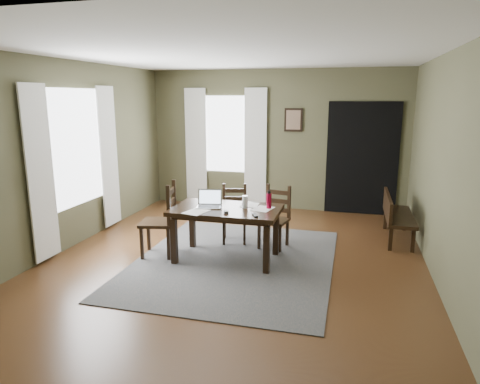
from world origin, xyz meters
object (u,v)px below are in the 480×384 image
(chair_end, at_px, (162,220))
(bench, at_px, (395,213))
(laptop, at_px, (210,202))
(dining_table, at_px, (226,214))
(water_bottle, at_px, (269,200))
(chair_back_left, at_px, (234,214))
(chair_back_right, at_px, (275,218))

(chair_end, bearing_deg, bench, 103.83)
(bench, relative_size, laptop, 3.35)
(bench, bearing_deg, laptop, 119.91)
(dining_table, relative_size, laptop, 3.83)
(water_bottle, bearing_deg, chair_back_left, 135.70)
(chair_end, relative_size, laptop, 2.76)
(dining_table, distance_m, water_bottle, 0.60)
(bench, xyz_separation_m, laptop, (-2.52, -1.45, 0.36))
(chair_end, height_order, bench, chair_end)
(dining_table, height_order, water_bottle, water_bottle)
(dining_table, xyz_separation_m, water_bottle, (0.55, 0.13, 0.20))
(bench, relative_size, water_bottle, 5.26)
(chair_end, xyz_separation_m, laptop, (0.67, 0.10, 0.28))
(dining_table, bearing_deg, bench, 32.94)
(bench, height_order, laptop, laptop)
(laptop, bearing_deg, chair_back_left, 67.66)
(chair_back_left, relative_size, laptop, 2.32)
(laptop, bearing_deg, dining_table, -16.54)
(chair_back_left, distance_m, laptop, 0.83)
(water_bottle, bearing_deg, laptop, -172.62)
(bench, distance_m, laptop, 2.93)
(chair_end, distance_m, bench, 3.55)
(dining_table, xyz_separation_m, bench, (2.28, 1.47, -0.22))
(dining_table, height_order, bench, dining_table)
(water_bottle, bearing_deg, chair_back_right, 91.12)
(bench, bearing_deg, chair_end, 115.89)
(chair_back_right, bearing_deg, dining_table, -118.11)
(dining_table, distance_m, chair_back_left, 0.80)
(dining_table, bearing_deg, water_bottle, 12.82)
(chair_back_left, bearing_deg, chair_end, -148.27)
(chair_back_left, xyz_separation_m, laptop, (-0.14, -0.74, 0.36))
(dining_table, height_order, laptop, laptop)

